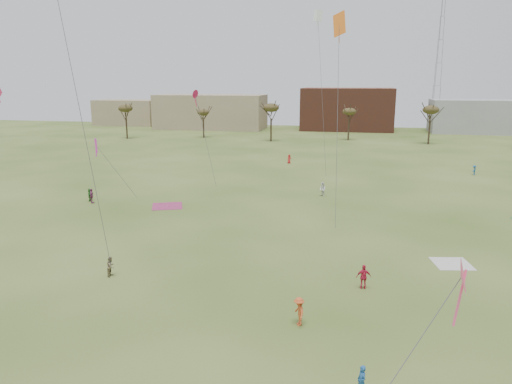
# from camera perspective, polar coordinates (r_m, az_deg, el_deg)

# --- Properties ---
(ground) EXTENTS (260.00, 260.00, 0.00)m
(ground) POSITION_cam_1_polar(r_m,az_deg,el_deg) (29.25, -4.93, -15.93)
(ground) COLOR #344F18
(ground) RESTS_ON ground
(flyer_near_right) EXTENTS (0.58, 0.65, 1.51)m
(flyer_near_right) POSITION_cam_1_polar(r_m,az_deg,el_deg) (24.11, 12.43, -21.07)
(flyer_near_right) COLOR #1D4E88
(flyer_near_right) RESTS_ON ground
(spectator_fore_a) EXTENTS (1.08, 0.57, 1.75)m
(spectator_fore_a) POSITION_cam_1_polar(r_m,az_deg,el_deg) (34.63, 12.68, -9.80)
(spectator_fore_a) COLOR #CA2243
(spectator_fore_a) RESTS_ON ground
(spectator_fore_b) EXTENTS (0.58, 0.74, 1.50)m
(spectator_fore_b) POSITION_cam_1_polar(r_m,az_deg,el_deg) (37.51, -16.86, -8.45)
(spectator_fore_b) COLOR #7D6E4F
(spectator_fore_b) RESTS_ON ground
(flyer_mid_b) EXTENTS (1.04, 1.29, 1.74)m
(flyer_mid_b) POSITION_cam_1_polar(r_m,az_deg,el_deg) (29.30, 5.12, -13.94)
(flyer_mid_b) COLOR #CC5326
(flyer_mid_b) RESTS_ON ground
(spectator_mid_d) EXTENTS (0.82, 1.11, 1.76)m
(spectator_mid_d) POSITION_cam_1_polar(r_m,az_deg,el_deg) (59.80, -18.94, -0.45)
(spectator_mid_d) COLOR #8E3B6C
(spectator_mid_d) RESTS_ON ground
(spectator_mid_e) EXTENTS (1.06, 1.08, 1.75)m
(spectator_mid_e) POSITION_cam_1_polar(r_m,az_deg,el_deg) (60.56, 7.91, 0.31)
(spectator_mid_e) COLOR white
(spectator_mid_e) RESTS_ON ground
(flyer_far_a) EXTENTS (0.68, 1.49, 1.54)m
(flyer_far_a) POSITION_cam_1_polar(r_m,az_deg,el_deg) (60.98, -19.11, -0.31)
(flyer_far_a) COLOR #2E7426
(flyer_far_a) RESTS_ON ground
(flyer_far_b) EXTENTS (0.90, 0.88, 1.56)m
(flyer_far_b) POSITION_cam_1_polar(r_m,az_deg,el_deg) (84.24, 3.96, 3.94)
(flyer_far_b) COLOR red
(flyer_far_b) RESTS_ON ground
(flyer_far_c) EXTENTS (1.00, 1.13, 1.51)m
(flyer_far_c) POSITION_cam_1_polar(r_m,az_deg,el_deg) (80.81, 24.49, 2.38)
(flyer_far_c) COLOR #1D5486
(flyer_far_c) RESTS_ON ground
(blanket_cream) EXTENTS (3.26, 3.26, 0.03)m
(blanket_cream) POSITION_cam_1_polar(r_m,az_deg,el_deg) (41.44, 22.24, -7.90)
(blanket_cream) COLOR silver
(blanket_cream) RESTS_ON ground
(blanket_plum) EXTENTS (4.42, 4.42, 0.03)m
(blanket_plum) POSITION_cam_1_polar(r_m,az_deg,el_deg) (56.36, -10.49, -1.66)
(blanket_plum) COLOR #9D305E
(blanket_plum) RESTS_ON ground
(kites_aloft) EXTENTS (52.84, 55.10, 22.81)m
(kites_aloft) POSITION_cam_1_polar(r_m,az_deg,el_deg) (55.85, 8.41, 16.55)
(kites_aloft) COLOR white
(kites_aloft) RESTS_ON ground
(tree_line) EXTENTS (117.44, 49.32, 8.91)m
(tree_line) POSITION_cam_1_polar(r_m,az_deg,el_deg) (104.34, 5.98, 9.16)
(tree_line) COLOR #3A2B1E
(tree_line) RESTS_ON ground
(building_tan) EXTENTS (32.00, 14.00, 10.00)m
(building_tan) POSITION_cam_1_polar(r_m,az_deg,el_deg) (146.08, -5.39, 9.47)
(building_tan) COLOR #937F60
(building_tan) RESTS_ON ground
(building_brick) EXTENTS (26.00, 16.00, 12.00)m
(building_brick) POSITION_cam_1_polar(r_m,az_deg,el_deg) (144.71, 10.77, 9.66)
(building_brick) COLOR brown
(building_brick) RESTS_ON ground
(building_grey) EXTENTS (24.00, 12.00, 9.00)m
(building_grey) POSITION_cam_1_polar(r_m,az_deg,el_deg) (146.44, 24.69, 8.16)
(building_grey) COLOR gray
(building_grey) RESTS_ON ground
(building_tan_west) EXTENTS (20.00, 12.00, 8.00)m
(building_tan_west) POSITION_cam_1_polar(r_m,az_deg,el_deg) (163.74, -14.88, 9.13)
(building_tan_west) COLOR #937F60
(building_tan_west) RESTS_ON ground
(radio_tower) EXTENTS (1.51, 1.72, 41.00)m
(radio_tower) POSITION_cam_1_polar(r_m,az_deg,el_deg) (151.22, 20.84, 14.21)
(radio_tower) COLOR #9EA3A8
(radio_tower) RESTS_ON ground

